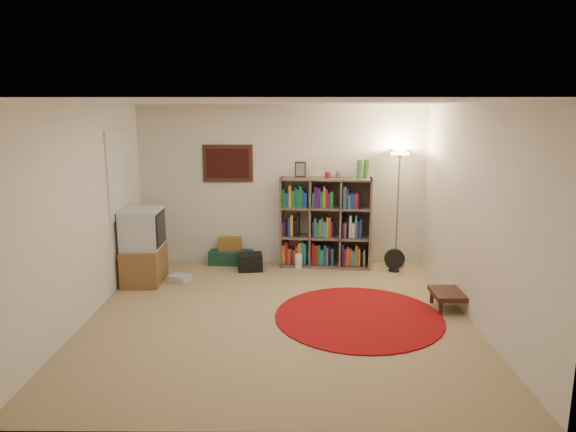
{
  "coord_description": "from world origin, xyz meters",
  "views": [
    {
      "loc": [
        0.15,
        -5.75,
        2.42
      ],
      "look_at": [
        0.1,
        0.6,
        1.1
      ],
      "focal_mm": 32.0,
      "sensor_mm": 36.0,
      "label": 1
    }
  ],
  "objects_px": {
    "floor_lamp": "(399,170)",
    "suitcase": "(232,256)",
    "floor_fan": "(394,260)",
    "bookshelf": "(324,224)",
    "side_table": "(453,294)",
    "tv_stand": "(144,247)"
  },
  "relations": [
    {
      "from": "floor_fan",
      "to": "tv_stand",
      "type": "xyz_separation_m",
      "value": [
        -3.66,
        -0.51,
        0.33
      ]
    },
    {
      "from": "floor_lamp",
      "to": "floor_fan",
      "type": "relative_size",
      "value": 5.16
    },
    {
      "from": "tv_stand",
      "to": "suitcase",
      "type": "height_order",
      "value": "tv_stand"
    },
    {
      "from": "floor_lamp",
      "to": "floor_fan",
      "type": "xyz_separation_m",
      "value": [
        -0.07,
        -0.26,
        -1.34
      ]
    },
    {
      "from": "bookshelf",
      "to": "floor_fan",
      "type": "bearing_deg",
      "value": -10.09
    },
    {
      "from": "bookshelf",
      "to": "floor_lamp",
      "type": "xyz_separation_m",
      "value": [
        1.12,
        -0.05,
        0.84
      ]
    },
    {
      "from": "suitcase",
      "to": "side_table",
      "type": "xyz_separation_m",
      "value": [
        2.95,
        -1.94,
        0.08
      ]
    },
    {
      "from": "bookshelf",
      "to": "tv_stand",
      "type": "xyz_separation_m",
      "value": [
        -2.6,
        -0.82,
        -0.16
      ]
    },
    {
      "from": "floor_lamp",
      "to": "floor_fan",
      "type": "height_order",
      "value": "floor_lamp"
    },
    {
      "from": "floor_lamp",
      "to": "floor_fan",
      "type": "bearing_deg",
      "value": -104.91
    },
    {
      "from": "bookshelf",
      "to": "floor_lamp",
      "type": "distance_m",
      "value": 1.41
    },
    {
      "from": "floor_fan",
      "to": "bookshelf",
      "type": "bearing_deg",
      "value": 167.38
    },
    {
      "from": "floor_lamp",
      "to": "tv_stand",
      "type": "relative_size",
      "value": 1.72
    },
    {
      "from": "side_table",
      "to": "suitcase",
      "type": "bearing_deg",
      "value": 146.65
    },
    {
      "from": "bookshelf",
      "to": "floor_fan",
      "type": "distance_m",
      "value": 1.21
    },
    {
      "from": "suitcase",
      "to": "tv_stand",
      "type": "bearing_deg",
      "value": -135.61
    },
    {
      "from": "floor_fan",
      "to": "side_table",
      "type": "height_order",
      "value": "floor_fan"
    },
    {
      "from": "bookshelf",
      "to": "side_table",
      "type": "xyz_separation_m",
      "value": [
        1.48,
        -1.8,
        -0.49
      ]
    },
    {
      "from": "floor_lamp",
      "to": "suitcase",
      "type": "bearing_deg",
      "value": 175.9
    },
    {
      "from": "floor_lamp",
      "to": "side_table",
      "type": "height_order",
      "value": "floor_lamp"
    },
    {
      "from": "bookshelf",
      "to": "floor_lamp",
      "type": "relative_size",
      "value": 0.92
    },
    {
      "from": "tv_stand",
      "to": "suitcase",
      "type": "relative_size",
      "value": 1.51
    }
  ]
}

